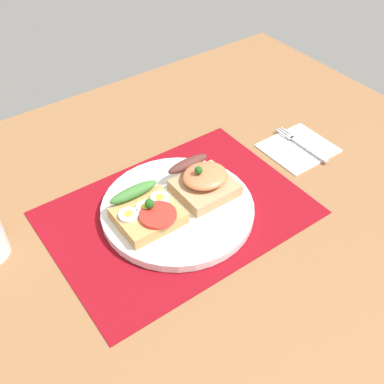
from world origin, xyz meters
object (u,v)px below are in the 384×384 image
plate (178,209)px  fork (300,143)px  napkin (298,147)px  sandwich_salmon (203,181)px  sandwich_egg_tomato (148,213)px

plate → fork: 30.40cm
napkin → sandwich_salmon: bearing=-180.0°
fork → plate: bearing=-177.8°
plate → napkin: size_ratio=2.00×
plate → sandwich_egg_tomato: 6.07cm
sandwich_egg_tomato → fork: 36.12cm
plate → napkin: (29.56, 0.81, -0.74)cm
plate → sandwich_salmon: bearing=7.7°
napkin → plate: bearing=-178.4°
sandwich_egg_tomato → sandwich_salmon: size_ratio=1.00×
sandwich_egg_tomato → fork: bearing=1.6°
plate → fork: plate is taller
sandwich_salmon → napkin: sandwich_salmon is taller
napkin → fork: 1.00cm
plate → napkin: bearing=1.6°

